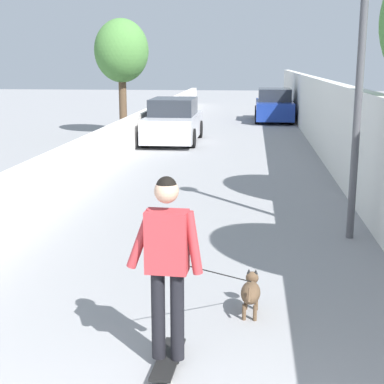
% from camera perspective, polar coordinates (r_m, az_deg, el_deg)
% --- Properties ---
extents(ground_plane, '(80.00, 80.00, 0.00)m').
position_cam_1_polar(ground_plane, '(16.86, 2.99, 3.34)').
color(ground_plane, gray).
extents(wall_left, '(48.00, 0.30, 1.05)m').
position_cam_1_polar(wall_left, '(15.28, -8.90, 4.19)').
color(wall_left, silver).
rests_on(wall_left, ground).
extents(fence_right, '(48.00, 0.30, 2.25)m').
position_cam_1_polar(fence_right, '(14.86, 14.48, 6.03)').
color(fence_right, silver).
rests_on(fence_right, ground).
extents(tree_left_mid, '(2.03, 2.03, 4.37)m').
position_cam_1_polar(tree_left_mid, '(22.16, -7.06, 13.74)').
color(tree_left_mid, brown).
rests_on(tree_left_mid, ground).
extents(lamp_post, '(0.36, 0.36, 4.50)m').
position_cam_1_polar(lamp_post, '(9.28, 16.62, 13.98)').
color(lamp_post, '#4C4C51').
rests_on(lamp_post, ground).
extents(skateboard, '(0.81, 0.24, 0.08)m').
position_cam_1_polar(skateboard, '(5.62, -2.39, -16.34)').
color(skateboard, black).
rests_on(skateboard, ground).
extents(person_skateboarder, '(0.24, 0.71, 1.75)m').
position_cam_1_polar(person_skateboarder, '(5.19, -2.50, -6.24)').
color(person_skateboarder, black).
rests_on(person_skateboarder, skateboard).
extents(dog, '(1.56, 0.89, 1.06)m').
position_cam_1_polar(dog, '(6.58, 5.87, -9.82)').
color(dog, brown).
rests_on(dog, ground).
extents(car_near, '(4.18, 1.80, 1.54)m').
position_cam_1_polar(car_near, '(20.27, -1.86, 7.02)').
color(car_near, silver).
rests_on(car_near, ground).
extents(car_far, '(4.23, 1.80, 1.54)m').
position_cam_1_polar(car_far, '(27.75, 8.20, 8.50)').
color(car_far, navy).
rests_on(car_far, ground).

